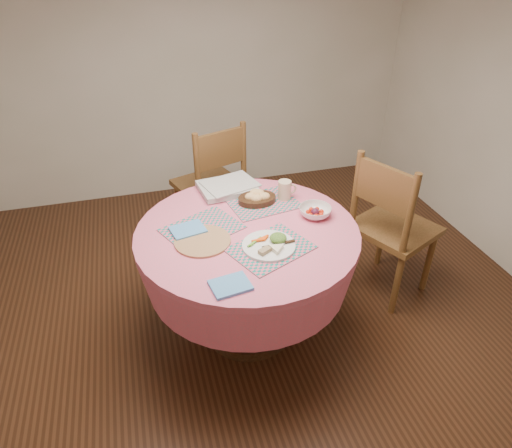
# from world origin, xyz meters

# --- Properties ---
(ground) EXTENTS (4.00, 4.00, 0.00)m
(ground) POSITION_xyz_m (0.00, 0.00, 0.00)
(ground) COLOR #331C0F
(ground) RESTS_ON ground
(room_envelope) EXTENTS (4.01, 4.01, 2.71)m
(room_envelope) POSITION_xyz_m (0.00, 0.00, 1.71)
(room_envelope) COLOR silver
(room_envelope) RESTS_ON ground
(dining_table) EXTENTS (1.24, 1.24, 0.75)m
(dining_table) POSITION_xyz_m (0.00, 0.00, 0.56)
(dining_table) COLOR #D76482
(dining_table) RESTS_ON ground
(chair_right) EXTENTS (0.61, 0.62, 1.03)m
(chair_right) POSITION_xyz_m (0.98, 0.11, 0.54)
(chair_right) COLOR brown
(chair_right) RESTS_ON ground
(chair_back) EXTENTS (0.59, 0.57, 1.01)m
(chair_back) POSITION_xyz_m (-0.00, 1.03, 0.53)
(chair_back) COLOR brown
(chair_back) RESTS_ON ground
(placemat_front) EXTENTS (0.49, 0.44, 0.01)m
(placemat_front) POSITION_xyz_m (0.07, -0.20, 0.75)
(placemat_front) COLOR #14756D
(placemat_front) RESTS_ON dining_table
(placemat_left) EXTENTS (0.49, 0.44, 0.01)m
(placemat_left) POSITION_xyz_m (-0.24, 0.08, 0.75)
(placemat_left) COLOR #14756D
(placemat_left) RESTS_ON dining_table
(placemat_back) EXTENTS (0.44, 0.36, 0.01)m
(placemat_back) POSITION_xyz_m (0.17, 0.26, 0.75)
(placemat_back) COLOR #14756D
(placemat_back) RESTS_ON dining_table
(wicker_trivet) EXTENTS (0.30, 0.30, 0.01)m
(wicker_trivet) POSITION_xyz_m (-0.26, -0.05, 0.76)
(wicker_trivet) COLOR olive
(wicker_trivet) RESTS_ON dining_table
(napkin_near) EXTENTS (0.20, 0.17, 0.01)m
(napkin_near) POSITION_xyz_m (-0.20, -0.44, 0.76)
(napkin_near) COLOR #5292D3
(napkin_near) RESTS_ON dining_table
(napkin_far) EXTENTS (0.21, 0.17, 0.01)m
(napkin_far) POSITION_xyz_m (-0.32, 0.07, 0.76)
(napkin_far) COLOR #5292D3
(napkin_far) RESTS_ON placemat_left
(dinner_plate) EXTENTS (0.28, 0.28, 0.05)m
(dinner_plate) POSITION_xyz_m (0.07, -0.20, 0.77)
(dinner_plate) COLOR white
(dinner_plate) RESTS_ON placemat_front
(bread_bowl) EXTENTS (0.23, 0.23, 0.08)m
(bread_bowl) POSITION_xyz_m (0.13, 0.28, 0.79)
(bread_bowl) COLOR black
(bread_bowl) RESTS_ON placemat_back
(latte_mug) EXTENTS (0.12, 0.08, 0.12)m
(latte_mug) POSITION_xyz_m (0.31, 0.27, 0.81)
(latte_mug) COLOR beige
(latte_mug) RESTS_ON placemat_back
(fruit_bowl) EXTENTS (0.24, 0.24, 0.06)m
(fruit_bowl) POSITION_xyz_m (0.41, 0.04, 0.78)
(fruit_bowl) COLOR white
(fruit_bowl) RESTS_ON dining_table
(newspaper_stack) EXTENTS (0.39, 0.33, 0.04)m
(newspaper_stack) POSITION_xyz_m (-0.00, 0.47, 0.78)
(newspaper_stack) COLOR silver
(newspaper_stack) RESTS_ON dining_table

